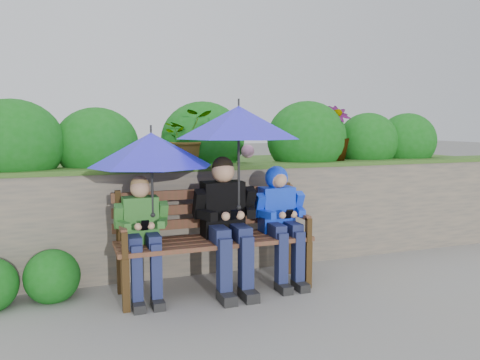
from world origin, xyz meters
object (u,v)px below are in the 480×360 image
object	(u,v)px
park_bench	(213,232)
umbrella_right	(239,122)
boy_middle	(226,217)
boy_left	(142,230)
umbrella_left	(151,150)
boy_right	(280,213)

from	to	relation	value
park_bench	umbrella_right	xyz separation A→B (m)	(0.21, -0.08, 0.94)
park_bench	boy_middle	bearing A→B (deg)	-40.38
park_bench	boy_left	world-z (taller)	boy_left
boy_middle	umbrella_left	xyz separation A→B (m)	(-0.62, 0.03, 0.59)
boy_left	umbrella_right	distance (m)	1.20
boy_left	boy_right	size ratio (longest dim) A/B	0.96
boy_middle	boy_right	world-z (taller)	boy_middle
boy_middle	boy_left	bearing A→B (deg)	178.85
boy_right	umbrella_right	size ratio (longest dim) A/B	0.98
boy_right	umbrella_right	distance (m)	0.90
umbrella_left	boy_left	bearing A→B (deg)	-171.86
boy_right	umbrella_right	xyz separation A→B (m)	(-0.40, -0.02, 0.81)
boy_middle	boy_right	size ratio (longest dim) A/B	1.09
park_bench	boy_right	xyz separation A→B (m)	(0.61, -0.06, 0.13)
boy_right	umbrella_right	bearing A→B (deg)	-177.47
park_bench	boy_left	size ratio (longest dim) A/B	1.65
umbrella_right	boy_right	bearing A→B (deg)	2.53
park_bench	umbrella_right	size ratio (longest dim) A/B	1.55
boy_right	umbrella_left	bearing A→B (deg)	179.75
boy_middle	umbrella_left	bearing A→B (deg)	177.50
boy_right	boy_middle	bearing A→B (deg)	-177.56
park_bench	boy_left	distance (m)	0.62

